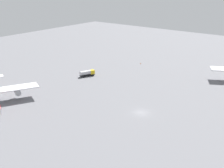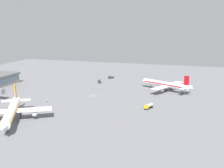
% 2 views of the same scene
% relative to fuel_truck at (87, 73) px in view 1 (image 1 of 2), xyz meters
% --- Properties ---
extents(ground, '(288.00, 288.00, 0.00)m').
position_rel_fuel_truck_xyz_m(ground, '(-16.70, -37.53, -1.39)').
color(ground, slate).
extents(fuel_truck, '(6.56, 4.07, 2.50)m').
position_rel_fuel_truck_xyz_m(fuel_truck, '(0.00, 0.00, 0.00)').
color(fuel_truck, black).
rests_on(fuel_truck, ground).
extents(safety_cone_near_gate, '(0.44, 0.44, 0.60)m').
position_rel_fuel_truck_xyz_m(safety_cone_near_gate, '(29.65, -7.16, -1.09)').
color(safety_cone_near_gate, '#EA590C').
rests_on(safety_cone_near_gate, ground).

